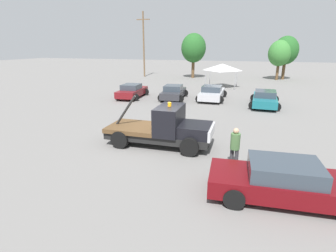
{
  "coord_description": "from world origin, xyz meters",
  "views": [
    {
      "loc": [
        4.26,
        -11.88,
        4.88
      ],
      "look_at": [
        0.5,
        0.0,
        1.05
      ],
      "focal_mm": 28.0,
      "sensor_mm": 36.0,
      "label": 1
    }
  ],
  "objects_px": {
    "foreground_car": "(290,182)",
    "traffic_cone": "(165,124)",
    "tow_truck": "(165,129)",
    "canopy_tent_white": "(222,67)",
    "parked_car_silver": "(212,93)",
    "parked_car_charcoal": "(174,92)",
    "tree_left": "(194,48)",
    "person_near_truck": "(235,145)",
    "utility_pole": "(144,43)",
    "tree_right": "(280,53)",
    "parked_car_maroon": "(132,91)",
    "parked_car_teal": "(265,99)",
    "tree_center": "(286,50)"
  },
  "relations": [
    {
      "from": "parked_car_charcoal",
      "to": "utility_pole",
      "type": "bearing_deg",
      "value": 24.79
    },
    {
      "from": "tow_truck",
      "to": "person_near_truck",
      "type": "xyz_separation_m",
      "value": [
        3.54,
        -1.57,
        0.11
      ]
    },
    {
      "from": "tree_center",
      "to": "traffic_cone",
      "type": "distance_m",
      "value": 30.36
    },
    {
      "from": "foreground_car",
      "to": "canopy_tent_white",
      "type": "height_order",
      "value": "canopy_tent_white"
    },
    {
      "from": "foreground_car",
      "to": "traffic_cone",
      "type": "xyz_separation_m",
      "value": [
        -6.38,
        6.38,
        -0.4
      ]
    },
    {
      "from": "parked_car_silver",
      "to": "canopy_tent_white",
      "type": "bearing_deg",
      "value": -0.65
    },
    {
      "from": "foreground_car",
      "to": "utility_pole",
      "type": "distance_m",
      "value": 37.35
    },
    {
      "from": "parked_car_silver",
      "to": "parked_car_teal",
      "type": "distance_m",
      "value": 4.83
    },
    {
      "from": "tow_truck",
      "to": "utility_pole",
      "type": "bearing_deg",
      "value": 113.28
    },
    {
      "from": "traffic_cone",
      "to": "parked_car_teal",
      "type": "bearing_deg",
      "value": 53.52
    },
    {
      "from": "canopy_tent_white",
      "to": "utility_pole",
      "type": "xyz_separation_m",
      "value": [
        -13.48,
        8.12,
        2.84
      ]
    },
    {
      "from": "parked_car_charcoal",
      "to": "tree_right",
      "type": "xyz_separation_m",
      "value": [
        10.51,
        18.71,
        3.18
      ]
    },
    {
      "from": "foreground_car",
      "to": "traffic_cone",
      "type": "height_order",
      "value": "foreground_car"
    },
    {
      "from": "canopy_tent_white",
      "to": "tree_left",
      "type": "bearing_deg",
      "value": 122.03
    },
    {
      "from": "tow_truck",
      "to": "parked_car_silver",
      "type": "xyz_separation_m",
      "value": [
        0.53,
        12.57,
        -0.25
      ]
    },
    {
      "from": "foreground_car",
      "to": "canopy_tent_white",
      "type": "relative_size",
      "value": 1.55
    },
    {
      "from": "parked_car_silver",
      "to": "canopy_tent_white",
      "type": "xyz_separation_m",
      "value": [
        -0.03,
        7.99,
        1.77
      ]
    },
    {
      "from": "canopy_tent_white",
      "to": "traffic_cone",
      "type": "xyz_separation_m",
      "value": [
        -1.46,
        -17.67,
        -2.17
      ]
    },
    {
      "from": "parked_car_teal",
      "to": "traffic_cone",
      "type": "xyz_separation_m",
      "value": [
        -6.11,
        -8.27,
        -0.4
      ]
    },
    {
      "from": "parked_car_silver",
      "to": "utility_pole",
      "type": "distance_m",
      "value": 21.53
    },
    {
      "from": "tree_right",
      "to": "utility_pole",
      "type": "height_order",
      "value": "utility_pole"
    },
    {
      "from": "tow_truck",
      "to": "parked_car_charcoal",
      "type": "xyz_separation_m",
      "value": [
        -3.01,
        11.82,
        -0.25
      ]
    },
    {
      "from": "tow_truck",
      "to": "canopy_tent_white",
      "type": "xyz_separation_m",
      "value": [
        0.5,
        20.56,
        1.53
      ]
    },
    {
      "from": "tow_truck",
      "to": "tree_right",
      "type": "distance_m",
      "value": 31.57
    },
    {
      "from": "traffic_cone",
      "to": "utility_pole",
      "type": "height_order",
      "value": "utility_pole"
    },
    {
      "from": "tree_center",
      "to": "traffic_cone",
      "type": "relative_size",
      "value": 11.42
    },
    {
      "from": "parked_car_teal",
      "to": "tree_left",
      "type": "bearing_deg",
      "value": 30.66
    },
    {
      "from": "parked_car_silver",
      "to": "parked_car_charcoal",
      "type": "bearing_deg",
      "value": 101.05
    },
    {
      "from": "parked_car_charcoal",
      "to": "tree_center",
      "type": "height_order",
      "value": "tree_center"
    },
    {
      "from": "foreground_car",
      "to": "traffic_cone",
      "type": "distance_m",
      "value": 9.03
    },
    {
      "from": "canopy_tent_white",
      "to": "tree_left",
      "type": "xyz_separation_m",
      "value": [
        -5.49,
        8.77,
        2.1
      ]
    },
    {
      "from": "tow_truck",
      "to": "parked_car_charcoal",
      "type": "height_order",
      "value": "tow_truck"
    },
    {
      "from": "utility_pole",
      "to": "tree_right",
      "type": "bearing_deg",
      "value": 5.14
    },
    {
      "from": "parked_car_silver",
      "to": "parked_car_teal",
      "type": "xyz_separation_m",
      "value": [
        4.62,
        -1.4,
        -0.0
      ]
    },
    {
      "from": "tree_left",
      "to": "parked_car_maroon",
      "type": "bearing_deg",
      "value": -96.6
    },
    {
      "from": "foreground_car",
      "to": "tree_left",
      "type": "bearing_deg",
      "value": 103.46
    },
    {
      "from": "tow_truck",
      "to": "parked_car_teal",
      "type": "distance_m",
      "value": 12.3
    },
    {
      "from": "parked_car_charcoal",
      "to": "utility_pole",
      "type": "distance_m",
      "value": 20.12
    },
    {
      "from": "person_near_truck",
      "to": "tree_left",
      "type": "height_order",
      "value": "tree_left"
    },
    {
      "from": "person_near_truck",
      "to": "utility_pole",
      "type": "height_order",
      "value": "utility_pole"
    },
    {
      "from": "foreground_car",
      "to": "parked_car_charcoal",
      "type": "xyz_separation_m",
      "value": [
        -8.43,
        15.31,
        -0.0
      ]
    },
    {
      "from": "parked_car_teal",
      "to": "tree_right",
      "type": "height_order",
      "value": "tree_right"
    },
    {
      "from": "foreground_car",
      "to": "tree_right",
      "type": "xyz_separation_m",
      "value": [
        2.08,
        34.01,
        3.17
      ]
    },
    {
      "from": "tree_center",
      "to": "tree_left",
      "type": "bearing_deg",
      "value": -170.79
    },
    {
      "from": "parked_car_teal",
      "to": "tree_left",
      "type": "xyz_separation_m",
      "value": [
        -10.14,
        18.17,
        3.87
      ]
    },
    {
      "from": "tow_truck",
      "to": "person_near_truck",
      "type": "relative_size",
      "value": 3.11
    },
    {
      "from": "tree_left",
      "to": "utility_pole",
      "type": "relative_size",
      "value": 0.67
    },
    {
      "from": "parked_car_maroon",
      "to": "foreground_car",
      "type": "bearing_deg",
      "value": -143.97
    },
    {
      "from": "tow_truck",
      "to": "tree_left",
      "type": "distance_m",
      "value": 29.97
    },
    {
      "from": "tree_center",
      "to": "tree_right",
      "type": "relative_size",
      "value": 1.1
    }
  ]
}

